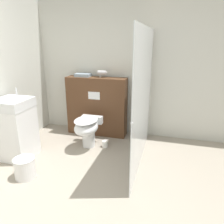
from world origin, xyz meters
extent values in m
plane|color=#9E9384|center=(0.00, 0.00, 0.00)|extent=(12.00, 12.00, 0.00)
cube|color=silver|center=(0.00, 2.39, 1.25)|extent=(8.00, 0.06, 2.50)
cube|color=#51331E|center=(-0.28, 2.16, 0.56)|extent=(1.14, 0.28, 1.11)
cube|color=white|center=(-0.28, 2.02, 0.80)|extent=(0.22, 0.01, 0.14)
cube|color=silver|center=(0.70, 1.42, 0.97)|extent=(0.01, 1.89, 1.93)
sphere|color=#B2B2B7|center=(0.70, 0.51, 0.93)|extent=(0.04, 0.04, 0.04)
cylinder|color=white|center=(-0.24, 1.60, 0.18)|extent=(0.22, 0.22, 0.36)
ellipsoid|color=white|center=(-0.24, 1.51, 0.38)|extent=(0.38, 0.51, 0.24)
ellipsoid|color=white|center=(-0.24, 1.51, 0.51)|extent=(0.37, 0.50, 0.02)
cube|color=white|center=(-0.24, 1.79, 0.42)|extent=(0.37, 0.11, 0.13)
cube|color=white|center=(-1.19, 0.97, 0.40)|extent=(0.49, 0.49, 0.80)
cube|color=white|center=(-1.19, 0.97, 0.87)|extent=(0.50, 0.50, 0.14)
cylinder|color=silver|center=(-1.19, 1.11, 1.01)|extent=(0.02, 0.02, 0.14)
cylinder|color=#B7B7BC|center=(-0.18, 2.19, 1.20)|extent=(0.15, 0.08, 0.08)
cone|color=#B7B7BC|center=(-0.09, 2.19, 1.20)|extent=(0.03, 0.07, 0.07)
cylinder|color=#B7B7BC|center=(-0.21, 2.19, 1.15)|extent=(0.03, 0.03, 0.08)
cube|color=#8C9EAD|center=(-0.55, 2.19, 1.14)|extent=(0.28, 0.20, 0.06)
cylinder|color=white|center=(0.04, 1.63, 0.06)|extent=(0.10, 0.10, 0.11)
cylinder|color=silver|center=(-0.73, 0.51, 0.13)|extent=(0.27, 0.27, 0.27)
cylinder|color=silver|center=(-0.73, 0.51, 0.27)|extent=(0.28, 0.28, 0.01)
camera|label=1|loc=(1.07, -1.62, 1.76)|focal=35.00mm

